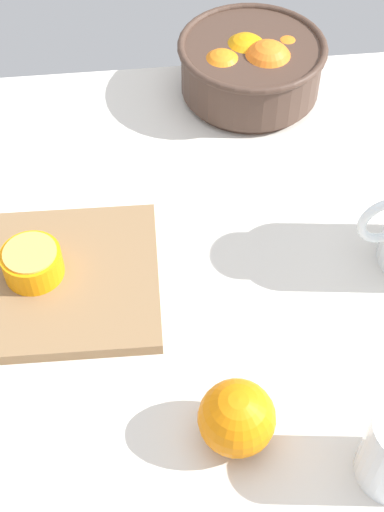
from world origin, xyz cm
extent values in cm
cube|color=silver|center=(0.00, 0.00, -1.50)|extent=(148.37, 89.46, 3.00)
cylinder|color=#473328|center=(11.38, 35.95, 0.60)|extent=(20.84, 20.84, 1.20)
cylinder|color=#473328|center=(11.38, 35.95, 5.20)|extent=(22.65, 22.65, 7.99)
torus|color=#473328|center=(11.38, 35.95, 9.19)|extent=(23.85, 23.85, 1.20)
sphere|color=orange|center=(17.24, 37.05, 5.40)|extent=(8.01, 8.01, 8.01)
sphere|color=orange|center=(12.71, 40.52, 5.42)|extent=(7.07, 7.07, 7.07)
sphere|color=orange|center=(10.44, 36.92, 6.37)|extent=(8.07, 8.07, 8.07)
sphere|color=orange|center=(6.19, 33.45, 6.46)|extent=(7.45, 7.45, 7.45)
sphere|color=orange|center=(13.40, 33.49, 7.02)|extent=(8.36, 8.36, 8.36)
cube|color=olive|center=(-22.81, -0.77, 0.93)|extent=(32.71, 24.52, 1.85)
cylinder|color=orange|center=(-22.86, -0.37, 3.84)|extent=(7.80, 7.80, 3.98)
cylinder|color=#FDB052|center=(-22.86, -0.37, 5.98)|extent=(6.86, 6.86, 0.30)
sphere|color=orange|center=(-0.25, -24.61, 4.31)|extent=(8.63, 8.63, 8.63)
camera|label=1|loc=(-8.74, -59.44, 76.04)|focal=50.40mm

